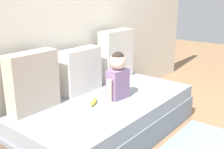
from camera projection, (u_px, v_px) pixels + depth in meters
ground_plane at (109, 135)px, 2.80m from camera, size 12.00×12.00×0.00m
back_wall at (64, 23)px, 2.85m from camera, size 5.13×0.10×2.21m
couch at (109, 118)px, 2.75m from camera, size 1.93×0.95×0.39m
throw_pillow_left at (33, 82)px, 2.39m from camera, size 0.47×0.16×0.53m
throw_pillow_center at (81, 71)px, 2.85m from camera, size 0.47×0.16×0.47m
throw_pillow_right at (116, 55)px, 3.27m from camera, size 0.48×0.16×0.60m
toddler at (118, 75)px, 2.67m from camera, size 0.32×0.16×0.48m
banana at (94, 102)px, 2.58m from camera, size 0.17×0.12×0.04m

